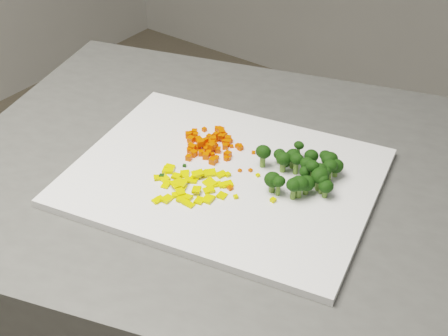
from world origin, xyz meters
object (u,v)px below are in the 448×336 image
Objects in this scene: cutting_board at (224,177)px; broccoli_pile at (298,163)px; carrot_pile at (210,140)px; pepper_pile at (188,182)px.

broccoli_pile is at bearing 29.93° from cutting_board.
carrot_pile is (-0.06, 0.04, 0.02)m from cutting_board.
carrot_pile is 0.83× the size of broccoli_pile.
pepper_pile is (0.03, -0.09, -0.01)m from carrot_pile.
carrot_pile is 0.86× the size of pepper_pile.
broccoli_pile is at bearing 4.14° from carrot_pile.
broccoli_pile reaches higher than pepper_pile.
broccoli_pile reaches higher than cutting_board.
cutting_board is at bearing -36.23° from carrot_pile.
pepper_pile is (-0.02, -0.05, 0.01)m from cutting_board.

